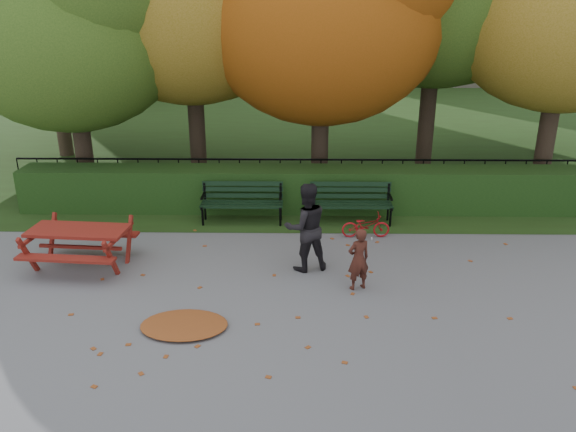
{
  "coord_description": "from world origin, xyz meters",
  "views": [
    {
      "loc": [
        -0.12,
        -8.0,
        4.57
      ],
      "look_at": [
        -0.25,
        1.4,
        1.0
      ],
      "focal_mm": 35.0,
      "sensor_mm": 36.0,
      "label": 1
    }
  ],
  "objects_px": {
    "tree_a": "(74,6)",
    "bicycle": "(366,225)",
    "bench_left": "(242,199)",
    "child": "(359,259)",
    "bench_right": "(351,200)",
    "adult": "(306,227)",
    "picnic_table": "(79,237)"
  },
  "relations": [
    {
      "from": "bench_left",
      "to": "bicycle",
      "type": "xyz_separation_m",
      "value": [
        2.64,
        -0.88,
        -0.26
      ]
    },
    {
      "from": "bench_right",
      "to": "bench_left",
      "type": "bearing_deg",
      "value": 180.0
    },
    {
      "from": "bench_right",
      "to": "picnic_table",
      "type": "bearing_deg",
      "value": -155.48
    },
    {
      "from": "bench_left",
      "to": "child",
      "type": "bearing_deg",
      "value": -54.45
    },
    {
      "from": "bench_right",
      "to": "bicycle",
      "type": "height_order",
      "value": "bench_right"
    },
    {
      "from": "adult",
      "to": "picnic_table",
      "type": "bearing_deg",
      "value": -17.11
    },
    {
      "from": "bench_left",
      "to": "child",
      "type": "height_order",
      "value": "child"
    },
    {
      "from": "bench_right",
      "to": "adult",
      "type": "height_order",
      "value": "adult"
    },
    {
      "from": "tree_a",
      "to": "child",
      "type": "height_order",
      "value": "tree_a"
    },
    {
      "from": "tree_a",
      "to": "adult",
      "type": "xyz_separation_m",
      "value": [
        5.26,
        -4.26,
        -3.7
      ]
    },
    {
      "from": "bench_left",
      "to": "adult",
      "type": "xyz_separation_m",
      "value": [
        1.37,
        -2.38,
        0.3
      ]
    },
    {
      "from": "child",
      "to": "adult",
      "type": "height_order",
      "value": "adult"
    },
    {
      "from": "bench_right",
      "to": "adult",
      "type": "distance_m",
      "value": 2.61
    },
    {
      "from": "tree_a",
      "to": "bicycle",
      "type": "xyz_separation_m",
      "value": [
        6.53,
        -2.75,
        -4.26
      ]
    },
    {
      "from": "picnic_table",
      "to": "adult",
      "type": "height_order",
      "value": "adult"
    },
    {
      "from": "bench_left",
      "to": "picnic_table",
      "type": "bearing_deg",
      "value": -139.55
    },
    {
      "from": "child",
      "to": "picnic_table",
      "type": "bearing_deg",
      "value": -31.84
    },
    {
      "from": "adult",
      "to": "bicycle",
      "type": "height_order",
      "value": "adult"
    },
    {
      "from": "bench_right",
      "to": "tree_a",
      "type": "bearing_deg",
      "value": 163.39
    },
    {
      "from": "tree_a",
      "to": "adult",
      "type": "relative_size",
      "value": 4.56
    },
    {
      "from": "child",
      "to": "bicycle",
      "type": "bearing_deg",
      "value": -122.82
    },
    {
      "from": "bench_left",
      "to": "bench_right",
      "type": "height_order",
      "value": "same"
    },
    {
      "from": "picnic_table",
      "to": "child",
      "type": "relative_size",
      "value": 1.7
    },
    {
      "from": "tree_a",
      "to": "bicycle",
      "type": "distance_m",
      "value": 8.27
    },
    {
      "from": "bench_left",
      "to": "bench_right",
      "type": "distance_m",
      "value": 2.4
    },
    {
      "from": "tree_a",
      "to": "bicycle",
      "type": "relative_size",
      "value": 7.55
    },
    {
      "from": "picnic_table",
      "to": "child",
      "type": "height_order",
      "value": "child"
    },
    {
      "from": "tree_a",
      "to": "bench_left",
      "type": "bearing_deg",
      "value": -25.76
    },
    {
      "from": "child",
      "to": "adult",
      "type": "distance_m",
      "value": 1.19
    },
    {
      "from": "bench_right",
      "to": "child",
      "type": "bearing_deg",
      "value": -92.82
    },
    {
      "from": "picnic_table",
      "to": "bicycle",
      "type": "relative_size",
      "value": 1.88
    },
    {
      "from": "bench_right",
      "to": "child",
      "type": "relative_size",
      "value": 1.63
    }
  ]
}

